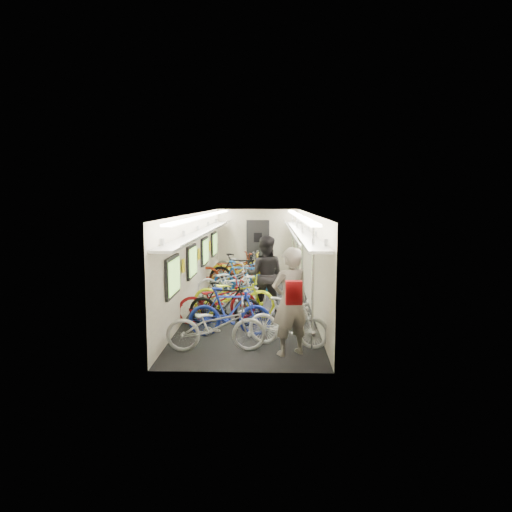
# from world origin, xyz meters

# --- Properties ---
(train_car_shell) EXTENTS (10.00, 10.00, 10.00)m
(train_car_shell) POSITION_xyz_m (-0.36, 0.71, 1.66)
(train_car_shell) COLOR black
(train_car_shell) RESTS_ON ground
(bicycle_0) EXTENTS (1.85, 0.75, 0.95)m
(bicycle_0) POSITION_xyz_m (-0.51, -3.98, 0.48)
(bicycle_0) COLOR #B1B1B6
(bicycle_0) RESTS_ON ground
(bicycle_1) EXTENTS (1.69, 0.52, 1.01)m
(bicycle_1) POSITION_xyz_m (-0.34, -3.06, 0.51)
(bicycle_1) COLOR #1C30AB
(bicycle_1) RESTS_ON ground
(bicycle_2) EXTENTS (1.96, 1.34, 0.98)m
(bicycle_2) POSITION_xyz_m (-0.72, -1.95, 0.49)
(bicycle_2) COLOR maroon
(bicycle_2) RESTS_ON ground
(bicycle_3) EXTENTS (1.66, 0.60, 0.98)m
(bicycle_3) POSITION_xyz_m (-0.51, -2.28, 0.49)
(bicycle_3) COLOR black
(bicycle_3) RESTS_ON ground
(bicycle_4) EXTENTS (2.06, 0.99, 1.04)m
(bicycle_4) POSITION_xyz_m (-0.39, -1.52, 0.52)
(bicycle_4) COLOR #C4D714
(bicycle_4) RESTS_ON ground
(bicycle_5) EXTENTS (1.60, 0.61, 0.94)m
(bicycle_5) POSITION_xyz_m (-0.41, -0.91, 0.47)
(bicycle_5) COLOR white
(bicycle_5) RESTS_ON ground
(bicycle_6) EXTENTS (1.93, 1.29, 0.96)m
(bicycle_6) POSITION_xyz_m (-0.71, 0.48, 0.48)
(bicycle_6) COLOR #B9BBBF
(bicycle_6) RESTS_ON ground
(bicycle_7) EXTENTS (1.74, 0.82, 1.01)m
(bicycle_7) POSITION_xyz_m (-0.37, 0.86, 0.50)
(bicycle_7) COLOR #1B57A6
(bicycle_7) RESTS_ON ground
(bicycle_8) EXTENTS (2.28, 1.43, 1.13)m
(bicycle_8) POSITION_xyz_m (-0.77, 1.89, 0.57)
(bicycle_8) COLOR maroon
(bicycle_8) RESTS_ON ground
(bicycle_9) EXTENTS (1.89, 0.61, 1.13)m
(bicycle_9) POSITION_xyz_m (-0.48, 1.71, 0.56)
(bicycle_9) COLOR black
(bicycle_9) RESTS_ON ground
(bicycle_10) EXTENTS (2.04, 0.82, 1.05)m
(bicycle_10) POSITION_xyz_m (-0.48, 2.57, 0.53)
(bicycle_10) COLOR yellow
(bicycle_10) RESTS_ON ground
(bicycle_11) EXTENTS (1.62, 0.86, 0.94)m
(bicycle_11) POSITION_xyz_m (0.81, -3.67, 0.47)
(bicycle_11) COLOR white
(bicycle_11) RESTS_ON ground
(bicycle_12) EXTENTS (2.04, 1.10, 1.02)m
(bicycle_12) POSITION_xyz_m (-0.54, 3.51, 0.51)
(bicycle_12) COLOR slate
(bicycle_12) RESTS_ON ground
(bicycle_14) EXTENTS (1.72, 0.70, 0.88)m
(bicycle_14) POSITION_xyz_m (-0.41, 3.33, 0.44)
(bicycle_14) COLOR #5C5B60
(bicycle_14) RESTS_ON ground
(passenger_near) EXTENTS (0.84, 0.73, 1.93)m
(passenger_near) POSITION_xyz_m (0.82, -4.11, 0.96)
(passenger_near) COLOR gray
(passenger_near) RESTS_ON ground
(passenger_mid) EXTENTS (0.99, 0.81, 1.90)m
(passenger_mid) POSITION_xyz_m (0.34, -1.20, 0.95)
(passenger_mid) COLOR black
(passenger_mid) RESTS_ON ground
(backpack) EXTENTS (0.27, 0.16, 0.38)m
(backpack) POSITION_xyz_m (0.85, -4.87, 1.28)
(backpack) COLOR #A01015
(backpack) RESTS_ON passenger_near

